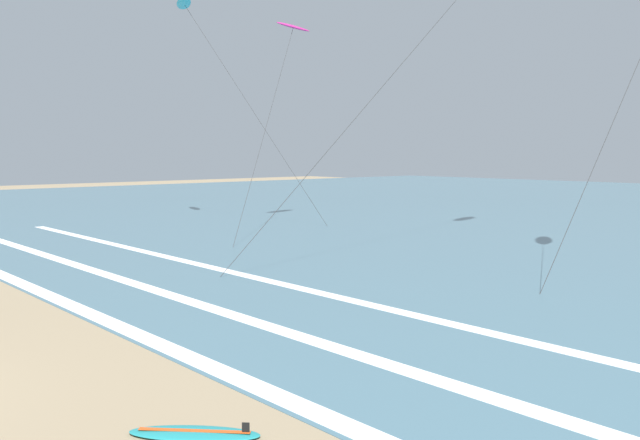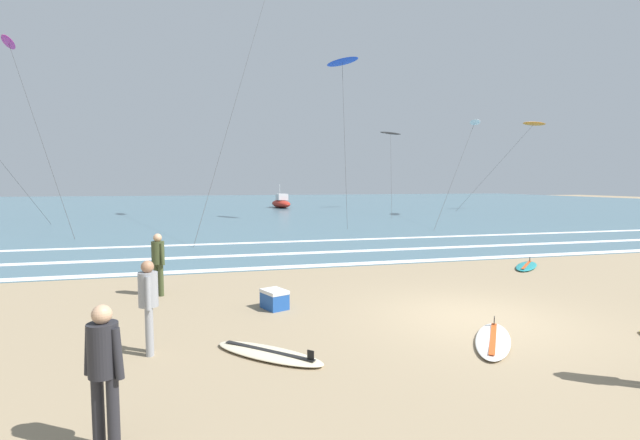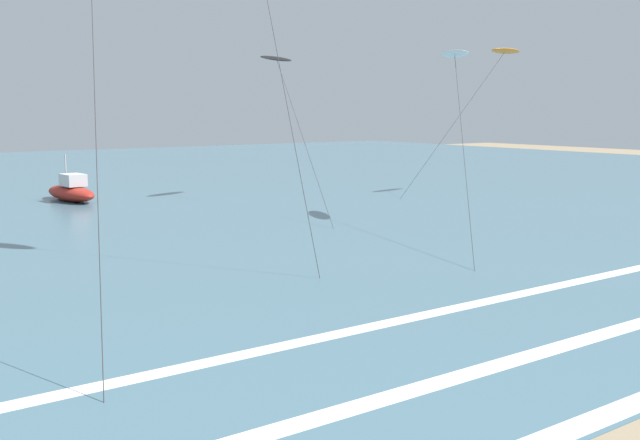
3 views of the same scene
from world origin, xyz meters
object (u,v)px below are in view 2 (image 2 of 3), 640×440
kite_black_high_right (391,134)px  offshore_boat (281,203)px  surfboard_foreground_flat (269,353)px  kite_blue_distant_high (342,63)px  surfer_foreground_main (158,259)px  kite_white_mid_center (475,123)px  surfboard_right_spare (493,340)px  kite_orange_high_left (534,124)px  kite_magenta_far_left (9,43)px  surfboard_near_water (526,266)px  surfer_mid_group (148,298)px  surfer_right_near (104,363)px  cooler_box (274,299)px

kite_black_high_right → offshore_boat: size_ratio=2.65×
surfboard_foreground_flat → kite_blue_distant_high: size_ratio=0.16×
surfer_foreground_main → kite_white_mid_center: bearing=43.6°
surfboard_right_spare → kite_orange_high_left: size_ratio=0.19×
surfboard_right_spare → kite_orange_high_left: 45.09m
kite_magenta_far_left → surfboard_foreground_flat: bearing=-63.8°
surfboard_near_water → surfboard_foreground_flat: bearing=-149.3°
surfer_foreground_main → surfer_mid_group: bearing=-86.8°
kite_white_mid_center → kite_orange_high_left: bearing=29.7°
kite_orange_high_left → kite_magenta_far_left: 45.94m
kite_magenta_far_left → surfer_mid_group: bearing=-66.9°
surfer_right_near → kite_black_high_right: bearing=63.3°
surfboard_near_water → surfer_mid_group: bearing=-156.1°
surfer_mid_group → kite_magenta_far_left: size_ratio=0.13×
surfer_foreground_main → kite_orange_high_left: bearing=39.7°
surfboard_foreground_flat → kite_orange_high_left: 47.47m
kite_blue_distant_high → surfer_foreground_main: bearing=-118.4°
surfer_foreground_main → kite_white_mid_center: (23.52, 22.41, 6.99)m
surfer_mid_group → offshore_boat: size_ratio=0.30×
surfboard_right_spare → surfboard_foreground_flat: bearing=174.7°
surfer_foreground_main → kite_black_high_right: 41.98m
cooler_box → kite_black_high_right: bearing=63.4°
surfer_right_near → surfboard_right_spare: size_ratio=0.78×
surfer_right_near → surfer_foreground_main: 6.96m
kite_orange_high_left → surfboard_near_water: bearing=-129.4°
surfboard_right_spare → kite_black_high_right: bearing=69.4°
surfer_foreground_main → kite_magenta_far_left: kite_magenta_far_left is taller
surfboard_near_water → kite_blue_distant_high: bearing=91.4°
surfer_right_near → kite_black_high_right: (21.29, 42.33, 7.35)m
kite_orange_high_left → kite_magenta_far_left: (-45.26, -7.39, 2.73)m
surfboard_right_spare → offshore_boat: 44.60m
surfboard_foreground_flat → cooler_box: cooler_box is taller
surfer_right_near → kite_blue_distant_high: size_ratio=0.13×
surfboard_near_water → kite_blue_distant_high: kite_blue_distant_high is taller
surfboard_foreground_flat → kite_orange_high_left: bearing=45.9°
surfboard_near_water → kite_white_mid_center: kite_white_mid_center is taller
surfer_mid_group → surfboard_near_water: bearing=23.9°
surfer_mid_group → kite_black_high_right: kite_black_high_right is taller
kite_white_mid_center → surfer_right_near: bearing=-128.6°
surfboard_near_water → surfboard_right_spare: bearing=-132.6°
surfer_foreground_main → kite_white_mid_center: kite_white_mid_center is taller
surfer_mid_group → surfboard_right_spare: bearing=-9.2°
kite_black_high_right → kite_blue_distant_high: kite_blue_distant_high is taller
surfer_mid_group → kite_blue_distant_high: size_ratio=0.13×
surfer_right_near → cooler_box: bearing=62.6°
kite_blue_distant_high → kite_orange_high_left: bearing=18.4°
surfboard_near_water → kite_white_mid_center: size_ratio=0.17×
surfer_right_near → surfboard_right_spare: (6.10, 1.82, -0.91)m
surfboard_foreground_flat → kite_blue_distant_high: kite_blue_distant_high is taller
kite_blue_distant_high → offshore_boat: (-1.64, 18.35, -11.23)m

